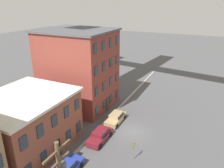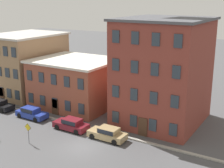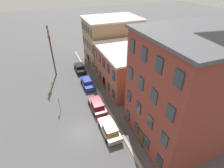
% 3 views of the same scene
% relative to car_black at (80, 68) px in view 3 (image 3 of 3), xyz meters
% --- Properties ---
extents(ground_plane, '(200.00, 200.00, 0.00)m').
position_rel_car_black_xyz_m(ground_plane, '(17.11, -3.37, -0.75)').
color(ground_plane, '#4C4C4F').
extents(kerb_strip, '(56.00, 0.36, 0.16)m').
position_rel_car_black_xyz_m(kerb_strip, '(17.11, 1.13, -0.67)').
color(kerb_strip, '#9E998E').
rests_on(kerb_strip, ground_plane).
extents(apartment_corner, '(9.15, 11.73, 9.80)m').
position_rel_car_black_xyz_m(apartment_corner, '(-2.49, 8.23, 4.17)').
color(apartment_corner, '#9E7A56').
rests_on(apartment_corner, ground_plane).
extents(apartment_midblock, '(11.60, 9.71, 6.88)m').
position_rel_car_black_xyz_m(apartment_midblock, '(8.23, 7.22, 2.70)').
color(apartment_midblock, brown).
rests_on(apartment_midblock, ground_plane).
extents(apartment_far, '(10.16, 11.39, 13.09)m').
position_rel_car_black_xyz_m(apartment_far, '(21.39, 8.06, 5.81)').
color(apartment_far, brown).
rests_on(apartment_far, ground_plane).
extents(car_black, '(4.40, 1.92, 1.43)m').
position_rel_car_black_xyz_m(car_black, '(0.00, 0.00, 0.00)').
color(car_black, black).
rests_on(car_black, ground_plane).
extents(car_blue, '(4.40, 1.92, 1.43)m').
position_rel_car_black_xyz_m(car_blue, '(6.37, 0.01, 0.00)').
color(car_blue, '#233899').
rests_on(car_blue, ground_plane).
extents(car_maroon, '(4.40, 1.92, 1.43)m').
position_rel_car_black_xyz_m(car_maroon, '(13.31, -0.31, 0.00)').
color(car_maroon, maroon).
rests_on(car_maroon, ground_plane).
extents(car_tan, '(4.40, 1.92, 1.43)m').
position_rel_car_black_xyz_m(car_tan, '(18.44, -0.27, 0.00)').
color(car_tan, tan).
rests_on(car_tan, ground_plane).
extents(caution_sign, '(0.91, 0.08, 2.36)m').
position_rel_car_black_xyz_m(caution_sign, '(11.65, -5.63, 0.81)').
color(caution_sign, slate).
rests_on(caution_sign, ground_plane).
extents(utility_pole, '(2.40, 0.44, 9.89)m').
position_rel_car_black_xyz_m(utility_pole, '(-0.04, -4.97, 4.79)').
color(utility_pole, brown).
rests_on(utility_pole, ground_plane).
extents(fire_hydrant, '(0.24, 0.34, 0.96)m').
position_rel_car_black_xyz_m(fire_hydrant, '(4.26, -6.15, -0.27)').
color(fire_hydrant, yellow).
rests_on(fire_hydrant, ground_plane).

